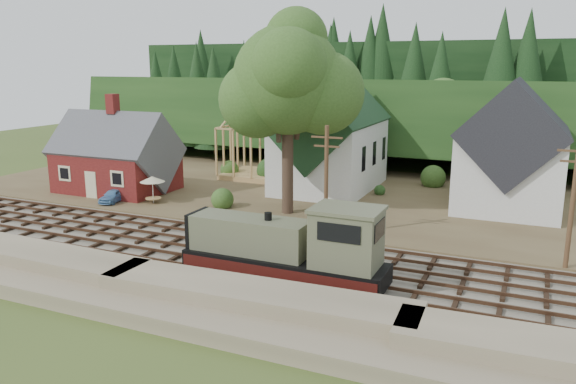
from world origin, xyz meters
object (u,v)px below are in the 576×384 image
at_px(car_blue, 113,196).
at_px(patio_set, 152,180).
at_px(locomotive, 291,249).
at_px(car_red, 524,200).
at_px(car_green, 114,178).

height_order(car_blue, patio_set, patio_set).
distance_m(locomotive, patio_set, 21.08).
height_order(car_red, patio_set, patio_set).
xyz_separation_m(car_blue, car_red, (32.53, 12.48, 0.08)).
height_order(car_blue, car_green, car_green).
relative_size(car_blue, car_green, 0.92).
relative_size(car_blue, car_red, 0.72).
xyz_separation_m(car_red, patio_set, (-29.12, -11.41, 1.35)).
bearing_deg(patio_set, locomotive, -32.18).
bearing_deg(car_blue, car_green, 119.88).
bearing_deg(locomotive, car_green, 148.62).
relative_size(car_green, car_red, 0.77).
relative_size(car_blue, patio_set, 1.41).
bearing_deg(car_green, car_red, -95.00).
xyz_separation_m(locomotive, patio_set, (-17.84, 11.22, 0.25)).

